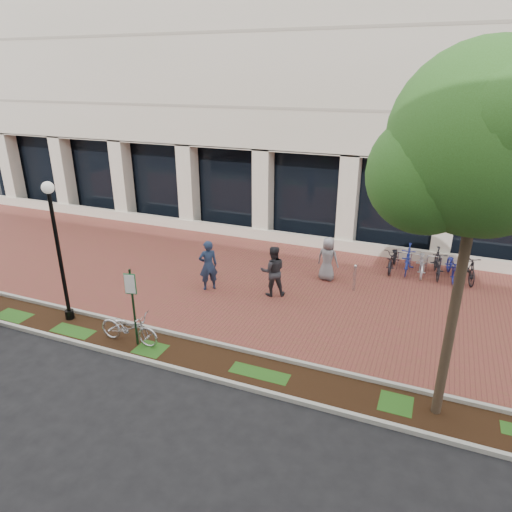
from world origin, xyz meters
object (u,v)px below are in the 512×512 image
at_px(lamppost, 58,245).
at_px(pedestrian_left, 208,265).
at_px(parking_sign, 132,298).
at_px(bollard, 355,278).
at_px(pedestrian_right, 328,259).
at_px(street_tree, 486,154).
at_px(locked_bicycle, 129,328).
at_px(pedestrian_mid, 273,271).
at_px(bike_rack_cluster, 429,262).

xyz_separation_m(lamppost, pedestrian_left, (3.15, 3.64, -1.59)).
bearing_deg(parking_sign, bollard, 36.27).
xyz_separation_m(pedestrian_right, bollard, (1.16, -0.59, -0.33)).
distance_m(street_tree, pedestrian_right, 9.14).
bearing_deg(locked_bicycle, bollard, -43.92).
distance_m(locked_bicycle, pedestrian_left, 4.13).
bearing_deg(street_tree, pedestrian_mid, 143.35).
bearing_deg(lamppost, bike_rack_cluster, 37.28).
bearing_deg(locked_bicycle, lamppost, 79.38).
xyz_separation_m(parking_sign, bike_rack_cluster, (7.59, 8.48, -1.01)).
relative_size(street_tree, pedestrian_left, 4.26).
bearing_deg(street_tree, bollard, 118.51).
xyz_separation_m(pedestrian_left, bollard, (4.95, 1.86, -0.42)).
height_order(parking_sign, lamppost, lamppost).
bearing_deg(lamppost, street_tree, -0.83).
height_order(pedestrian_right, bike_rack_cluster, pedestrian_right).
bearing_deg(parking_sign, pedestrian_mid, 48.06).
height_order(street_tree, pedestrian_mid, street_tree).
relative_size(pedestrian_right, bike_rack_cluster, 0.48).
bearing_deg(parking_sign, street_tree, -10.77).
relative_size(parking_sign, pedestrian_right, 1.41).
height_order(street_tree, pedestrian_left, street_tree).
bearing_deg(bollard, street_tree, -61.49).
xyz_separation_m(parking_sign, bollard, (5.16, 5.96, -1.01)).
height_order(street_tree, locked_bicycle, street_tree).
bearing_deg(pedestrian_right, parking_sign, 68.26).
bearing_deg(bollard, pedestrian_left, -159.40).
bearing_deg(lamppost, parking_sign, -8.87).
distance_m(locked_bicycle, pedestrian_mid, 5.33).
distance_m(pedestrian_left, bike_rack_cluster, 8.59).
bearing_deg(bike_rack_cluster, lamppost, -146.21).
bearing_deg(bike_rack_cluster, pedestrian_right, -155.30).
height_order(locked_bicycle, pedestrian_right, pedestrian_right).
bearing_deg(parking_sign, lamppost, 158.30).
xyz_separation_m(parking_sign, pedestrian_mid, (2.53, 4.55, -0.61)).
relative_size(pedestrian_mid, pedestrian_right, 1.08).
xyz_separation_m(lamppost, bollard, (8.10, 5.50, -2.01)).
bearing_deg(parking_sign, pedestrian_right, 45.71).
bearing_deg(bollard, locked_bicycle, -132.45).
relative_size(parking_sign, street_tree, 0.30).
bearing_deg(parking_sign, bike_rack_cluster, 35.30).
relative_size(street_tree, pedestrian_mid, 4.35).
xyz_separation_m(street_tree, pedestrian_mid, (-5.71, 4.25, -5.07)).
distance_m(parking_sign, pedestrian_mid, 5.24).
xyz_separation_m(parking_sign, locked_bicycle, (-0.27, 0.03, -1.03)).
bearing_deg(bike_rack_cluster, bollard, -137.54).
xyz_separation_m(pedestrian_left, pedestrian_right, (3.80, 2.45, -0.09)).
xyz_separation_m(locked_bicycle, bike_rack_cluster, (7.86, 8.45, 0.02)).
relative_size(lamppost, street_tree, 0.56).
bearing_deg(locked_bicycle, bike_rack_cluster, -44.40).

